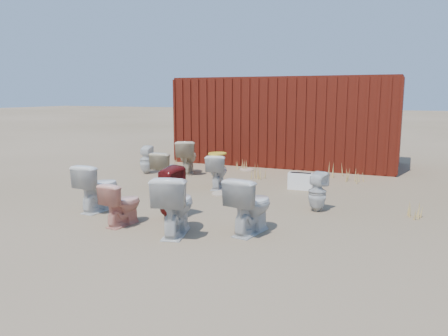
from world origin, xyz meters
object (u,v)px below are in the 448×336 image
at_px(toilet_back_beige_right, 167,169).
at_px(toilet_front_pink, 122,204).
at_px(toilet_front_a, 98,187).
at_px(toilet_back_a, 146,160).
at_px(toilet_back_e, 317,192).
at_px(loose_tank, 300,181).
at_px(toilet_back_yellowlid, 217,171).
at_px(toilet_front_maroon, 170,193).
at_px(toilet_back_beige_left, 187,157).
at_px(shipping_container, 288,121).
at_px(toilet_front_e, 250,205).
at_px(toilet_front_c, 175,205).

bearing_deg(toilet_back_beige_right, toilet_front_pink, 107.66).
distance_m(toilet_front_a, toilet_back_a, 3.49).
distance_m(toilet_back_e, loose_tank, 1.70).
distance_m(toilet_front_a, toilet_back_yellowlid, 2.66).
relative_size(toilet_front_pink, toilet_back_e, 0.99).
xyz_separation_m(toilet_back_a, toilet_back_beige_right, (1.29, -1.16, 0.04)).
bearing_deg(toilet_front_maroon, toilet_back_a, -36.68).
xyz_separation_m(toilet_back_beige_left, toilet_back_beige_right, (0.34, -1.54, -0.04)).
bearing_deg(toilet_front_a, toilet_front_pink, 152.51).
xyz_separation_m(shipping_container, toilet_back_beige_right, (-1.44, -4.29, -0.82)).
bearing_deg(toilet_back_yellowlid, toilet_back_beige_right, 1.57).
height_order(toilet_front_e, toilet_back_a, toilet_front_e).
distance_m(shipping_container, toilet_front_e, 6.70).
xyz_separation_m(toilet_back_a, loose_tank, (3.95, -0.30, -0.17)).
xyz_separation_m(shipping_container, toilet_back_e, (1.88, -5.00, -0.87)).
xyz_separation_m(toilet_back_beige_left, toilet_back_e, (3.66, -2.24, -0.09)).
relative_size(toilet_front_c, toilet_front_maroon, 1.03).
height_order(shipping_container, toilet_front_pink, shipping_container).
bearing_deg(toilet_front_e, toilet_back_yellowlid, -46.49).
bearing_deg(toilet_back_yellowlid, toilet_back_a, -34.58).
bearing_deg(shipping_container, toilet_back_beige_left, -122.95).
xyz_separation_m(toilet_back_beige_right, toilet_back_e, (3.32, -0.70, -0.05)).
height_order(toilet_back_beige_left, toilet_back_e, toilet_back_beige_left).
bearing_deg(loose_tank, toilet_back_beige_left, 164.99).
relative_size(toilet_front_pink, toilet_front_c, 0.77).
bearing_deg(toilet_back_beige_right, toilet_front_e, 141.21).
distance_m(shipping_container, toilet_front_a, 6.64).
bearing_deg(toilet_front_c, toilet_front_maroon, -68.83).
height_order(toilet_front_a, toilet_back_beige_left, toilet_back_beige_left).
bearing_deg(toilet_back_yellowlid, toilet_front_c, 89.04).
distance_m(toilet_front_maroon, toilet_back_e, 2.47).
relative_size(toilet_back_beige_right, toilet_back_yellowlid, 1.05).
distance_m(toilet_front_c, toilet_front_maroon, 0.80).
height_order(toilet_front_a, toilet_front_maroon, toilet_front_maroon).
distance_m(shipping_container, loose_tank, 3.79).
bearing_deg(toilet_back_e, toilet_back_beige_right, 1.66).
height_order(toilet_front_a, toilet_back_yellowlid, toilet_front_a).
height_order(toilet_back_a, toilet_back_yellowlid, toilet_back_yellowlid).
bearing_deg(toilet_back_beige_left, toilet_front_e, 109.42).
bearing_deg(toilet_back_yellowlid, toilet_front_e, 108.96).
relative_size(toilet_front_maroon, loose_tank, 1.67).
xyz_separation_m(toilet_back_a, toilet_back_yellowlid, (2.32, -0.87, 0.02)).
relative_size(toilet_front_pink, toilet_back_a, 0.96).
relative_size(toilet_back_yellowlid, loose_tank, 1.44).
bearing_deg(toilet_front_e, loose_tank, -79.15).
xyz_separation_m(toilet_front_pink, loose_tank, (1.88, 3.50, -0.15)).
bearing_deg(toilet_front_a, toilet_back_e, -153.77).
relative_size(shipping_container, toilet_front_pink, 9.10).
relative_size(toilet_front_e, toilet_back_yellowlid, 1.14).
bearing_deg(toilet_front_a, toilet_back_beige_left, -82.36).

